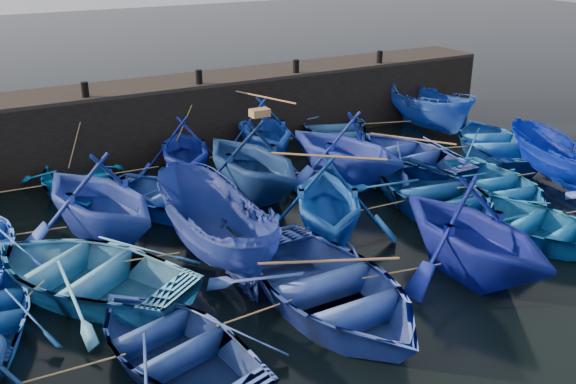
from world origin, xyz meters
TOP-DOWN VIEW (x-y plane):
  - ground at (0.00, 0.00)m, footprint 120.00×120.00m
  - quay_wall at (0.00, 10.50)m, footprint 26.00×2.50m
  - quay_top at (0.00, 10.50)m, footprint 26.00×2.50m
  - bollard_1 at (-4.00, 9.60)m, footprint 0.24×0.24m
  - bollard_2 at (0.00, 9.60)m, footprint 0.24×0.24m
  - bollard_3 at (4.00, 9.60)m, footprint 0.24×0.24m
  - bollard_4 at (8.00, 9.60)m, footprint 0.24×0.24m
  - boat_1 at (-4.98, 7.62)m, footprint 3.90×5.07m
  - boat_2 at (-1.49, 7.54)m, footprint 4.30×4.67m
  - boat_3 at (1.73, 7.99)m, footprint 4.46×4.92m
  - boat_4 at (5.04, 8.46)m, footprint 5.34×6.16m
  - boat_5 at (9.22, 7.72)m, footprint 1.98×4.96m
  - boat_7 at (-5.10, 4.26)m, footprint 5.30×5.74m
  - boat_8 at (-2.89, 4.97)m, footprint 5.36×5.80m
  - boat_9 at (-0.29, 4.93)m, footprint 4.56×5.16m
  - boat_10 at (2.94, 4.59)m, footprint 5.03×5.50m
  - boat_11 at (5.68, 4.55)m, footprint 3.73×5.09m
  - boat_12 at (9.14, 4.02)m, footprint 5.52×6.24m
  - boat_14 at (-6.13, 1.67)m, footprint 6.27×6.65m
  - boat_15 at (-3.08, 1.45)m, footprint 2.00×5.17m
  - boat_16 at (0.15, 1.37)m, footprint 5.32×5.56m
  - boat_17 at (3.85, 1.29)m, footprint 4.70×5.99m
  - boat_18 at (6.25, 1.13)m, footprint 3.87×4.87m
  - boat_19 at (8.70, 1.05)m, footprint 2.52×4.62m
  - boat_21 at (-5.34, -1.82)m, footprint 4.26×5.18m
  - boat_22 at (-1.80, -1.70)m, footprint 4.12×5.75m
  - boat_23 at (1.96, -2.06)m, footprint 4.07×4.71m
  - boat_24 at (4.84, -1.49)m, footprint 4.18×5.19m
  - wooden_crate at (0.01, 4.93)m, footprint 0.57×0.36m
  - mooring_ropes at (0.22, 4.99)m, footprint 18.26×11.76m
  - loose_oars at (1.44, 3.05)m, footprint 9.74×11.78m

SIDE VIEW (x-z plane):
  - ground at x=0.00m, z-range 0.00..0.00m
  - boat_18 at x=6.25m, z-range 0.00..0.91m
  - boat_21 at x=-5.34m, z-range 0.00..0.94m
  - boat_24 at x=4.84m, z-range 0.00..0.96m
  - boat_1 at x=-4.98m, z-range 0.00..0.98m
  - boat_8 at x=-2.89m, z-range 0.00..0.98m
  - boat_11 at x=5.68m, z-range 0.00..1.03m
  - boat_4 at x=5.04m, z-range 0.00..1.07m
  - boat_12 at x=9.14m, z-range 0.00..1.07m
  - boat_14 at x=-6.13m, z-range 0.00..1.12m
  - boat_17 at x=3.85m, z-range 0.00..1.13m
  - boat_22 at x=-1.80m, z-range 0.00..1.19m
  - boat_19 at x=8.70m, z-range 0.00..1.69m
  - mooring_ropes at x=0.22m, z-range -0.18..1.92m
  - boat_5 at x=9.22m, z-range 0.00..1.90m
  - boat_15 at x=-3.08m, z-range 0.00..1.99m
  - boat_2 at x=-1.49m, z-range 0.00..2.05m
  - boat_3 at x=1.73m, z-range 0.00..2.25m
  - boat_16 at x=0.15m, z-range 0.00..2.27m
  - boat_10 at x=2.94m, z-range 0.00..2.45m
  - boat_23 at x=1.96m, z-range 0.00..2.46m
  - quay_wall at x=0.00m, z-range 0.00..2.50m
  - boat_7 at x=-5.10m, z-range 0.00..2.51m
  - boat_9 at x=-0.29m, z-range 0.00..2.53m
  - loose_oars at x=1.44m, z-range 1.06..2.37m
  - quay_top at x=0.00m, z-range 2.50..2.62m
  - wooden_crate at x=0.01m, z-range 2.53..2.76m
  - bollard_1 at x=-4.00m, z-range 2.62..3.12m
  - bollard_2 at x=0.00m, z-range 2.62..3.12m
  - bollard_3 at x=4.00m, z-range 2.62..3.12m
  - bollard_4 at x=8.00m, z-range 2.62..3.12m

